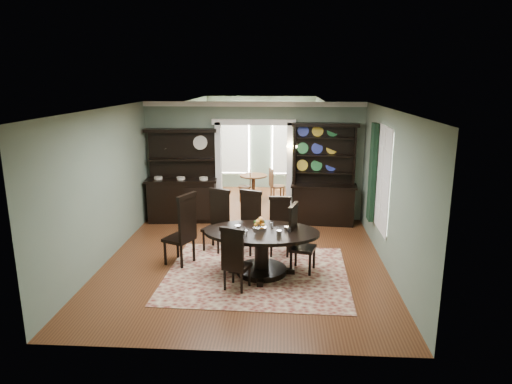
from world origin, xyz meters
TOP-DOWN VIEW (x-y plane):
  - room at (0.00, 0.04)m, footprint 5.51×6.01m
  - parlor at (0.00, 5.53)m, footprint 3.51×3.50m
  - doorway_trim at (0.00, 3.00)m, footprint 2.08×0.25m
  - right_window at (2.69, 0.93)m, footprint 0.15×1.47m
  - wall_sconce at (0.95, 2.85)m, footprint 0.27×0.21m
  - rug at (0.28, -0.50)m, footprint 3.42×2.96m
  - dining_table at (0.37, -0.46)m, footprint 2.16×2.03m
  - centerpiece at (0.33, -0.36)m, footprint 1.27×0.81m
  - chair_far_left at (-0.62, 0.79)m, footprint 0.62×0.61m
  - chair_far_mid at (0.05, 0.69)m, footprint 0.62×0.60m
  - chair_far_right at (0.69, 0.60)m, footprint 0.46×0.42m
  - chair_end_left at (-1.16, -0.12)m, footprint 0.68×0.69m
  - chair_end_right at (1.03, -0.28)m, footprint 0.57×0.58m
  - chair_near at (-0.06, -1.21)m, footprint 0.54×0.53m
  - sideboard at (-1.81, 2.73)m, footprint 1.83×0.80m
  - welsh_dresser at (1.76, 2.73)m, footprint 1.65×0.72m
  - parlor_table at (-0.14, 4.89)m, footprint 0.81×0.81m
  - parlor_chair_left at (-0.33, 4.75)m, footprint 0.38×0.38m
  - parlor_chair_right at (0.52, 4.60)m, footprint 0.47×0.46m

SIDE VIEW (x-z plane):
  - rug at x=0.28m, z-range 0.00..0.01m
  - parlor_chair_left at x=-0.33m, z-range 0.03..0.93m
  - parlor_table at x=-0.14m, z-range 0.12..0.87m
  - parlor_chair_right at x=0.52m, z-range 0.04..1.05m
  - dining_table at x=0.37m, z-range 0.16..1.00m
  - chair_near at x=-0.06m, z-range 0.03..1.19m
  - chair_far_right at x=0.69m, z-range 0.03..1.23m
  - chair_far_left at x=-0.62m, z-range 0.03..1.33m
  - chair_end_right at x=1.03m, z-range 0.03..1.33m
  - chair_far_mid at x=0.05m, z-range 0.03..1.33m
  - chair_end_left at x=-1.16m, z-range 0.04..1.47m
  - sideboard at x=-1.81m, z-range -0.35..1.99m
  - centerpiece at x=0.33m, z-range 0.79..1.00m
  - welsh_dresser at x=1.76m, z-range -0.35..2.16m
  - parlor at x=0.00m, z-range 0.01..3.02m
  - room at x=0.00m, z-range 0.07..3.08m
  - right_window at x=2.69m, z-range 0.54..2.66m
  - doorway_trim at x=0.00m, z-range 0.33..2.90m
  - wall_sconce at x=0.95m, z-range 1.79..1.99m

